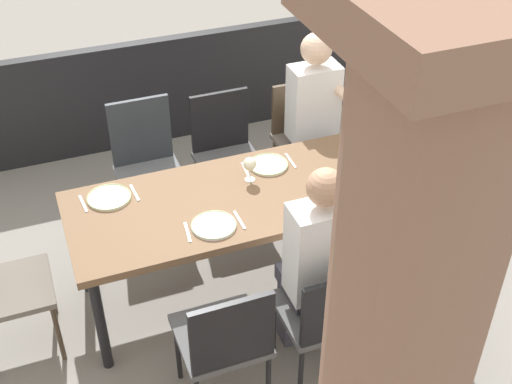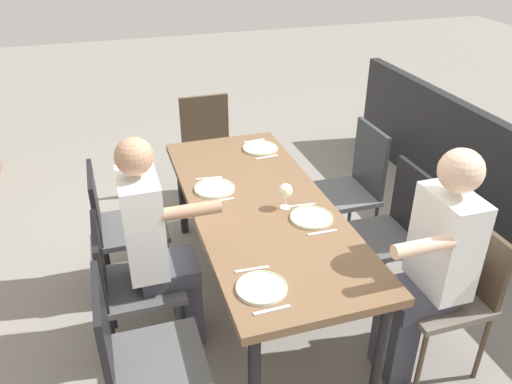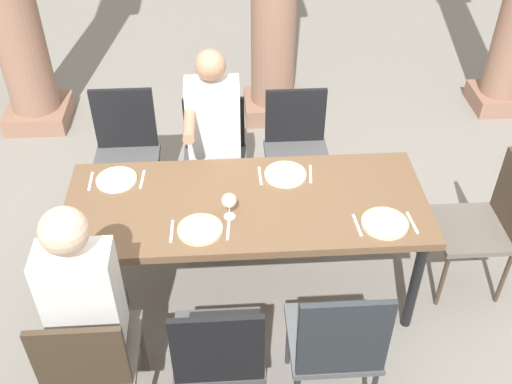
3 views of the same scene
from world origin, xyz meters
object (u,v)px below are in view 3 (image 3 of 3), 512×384
Objects in this scene: dining_table at (246,210)px; plate_3 at (385,223)px; wine_glass_1 at (229,201)px; chair_east_south at (336,342)px; chair_mid_north at (215,152)px; chair_mid_south at (219,351)px; chair_west_north at (126,149)px; plate_2 at (285,174)px; plate_1 at (200,229)px; chair_west_south at (90,356)px; chair_east_north at (296,145)px; plate_0 at (116,179)px; diner_man_white at (88,301)px; diner_woman_green at (214,143)px; chair_head_east at (487,220)px.

dining_table is 7.94× the size of plate_3.
chair_east_south is at bearing -55.69° from wine_glass_1.
chair_mid_south reaches higher than chair_mid_north.
chair_east_south is 3.74× the size of plate_3.
chair_west_north reaches higher than plate_2.
plate_1 is at bearing -138.27° from plate_2.
chair_east_south reaches higher than plate_3.
chair_mid_north is at bearing 124.81° from plate_2.
chair_west_south is at bearing -158.86° from plate_3.
chair_west_south reaches higher than dining_table.
chair_east_north is at bearing -0.23° from chair_west_north.
plate_1 is (0.49, -0.46, -0.00)m from plate_0.
diner_man_white is 8.50× the size of wine_glass_1.
diner_man_white is at bearing 90.96° from chair_west_south.
wine_glass_1 is at bearing -83.90° from diner_woman_green.
chair_head_east is at bearing -27.02° from chair_mid_north.
chair_mid_north reaches higher than plate_3.
chair_east_south is 3.98× the size of plate_0.
chair_west_north is 1.87m from plate_3.
wine_glass_1 is at bearing -54.22° from chair_west_north.
chair_east_north is 1.12m from wine_glass_1.
diner_man_white is 0.89m from plate_0.
chair_west_north is 1.04× the size of chair_head_east.
diner_man_white is at bearing -163.66° from chair_head_east.
chair_head_east is at bearing -6.10° from plate_0.
plate_3 is (1.52, 0.42, 0.03)m from diner_man_white.
chair_east_north is 1.66m from chair_east_south.
chair_west_south is at bearing -90.00° from chair_west_north.
chair_east_north is 1.30m from plate_0.
chair_west_south is at bearing -125.40° from chair_east_north.
plate_2 is (1.03, 1.05, 0.23)m from chair_west_south.
dining_table is 2.17× the size of chair_west_north.
chair_east_north is 5.70× the size of wine_glass_1.
diner_woman_green is at bearing 105.61° from dining_table.
chair_head_east reaches higher than plate_3.
diner_woman_green is 5.24× the size of plate_2.
diner_woman_green is 5.15× the size of plate_3.
plate_1 is 0.21m from wine_glass_1.
dining_table is 2.28× the size of chair_east_north.
diner_man_white is at bearing 171.28° from chair_east_south.
plate_3 is at bearing 33.14° from chair_mid_south.
chair_mid_south is at bearing -101.96° from dining_table.
plate_3 is at bearing -43.15° from plate_2.
plate_3 is at bearing -7.80° from wine_glass_1.
diner_man_white is (-0.00, 0.17, 0.20)m from chair_west_south.
diner_woman_green is 0.99× the size of diner_man_white.
dining_table is 8.44× the size of plate_0.
chair_west_north is 1.66m from chair_west_south.
chair_west_south is 1.17m from chair_east_south.
diner_man_white is at bearing -92.48° from plate_0.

